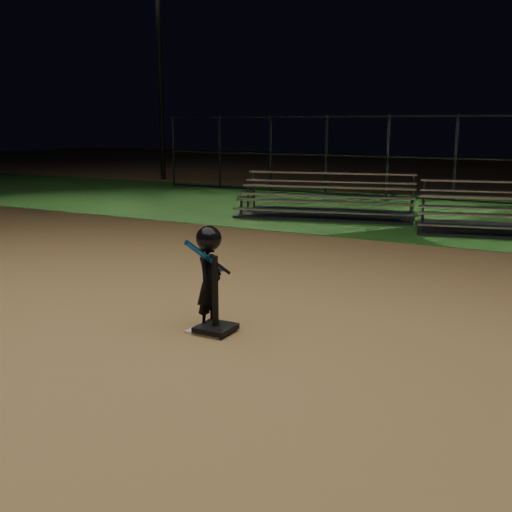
{
  "coord_description": "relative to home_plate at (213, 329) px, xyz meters",
  "views": [
    {
      "loc": [
        3.5,
        -5.4,
        2.23
      ],
      "look_at": [
        0.0,
        1.0,
        0.65
      ],
      "focal_mm": 42.96,
      "sensor_mm": 36.0,
      "label": 1
    }
  ],
  "objects": [
    {
      "name": "home_plate",
      "position": [
        0.0,
        0.0,
        0.0
      ],
      "size": [
        0.45,
        0.45,
        0.02
      ],
      "primitive_type": "cube",
      "color": "beige",
      "rests_on": "ground"
    },
    {
      "name": "grass_strip",
      "position": [
        0.0,
        10.0,
        -0.01
      ],
      "size": [
        60.0,
        8.0,
        0.01
      ],
      "primitive_type": "cube",
      "color": "#245A1D",
      "rests_on": "ground"
    },
    {
      "name": "ground",
      "position": [
        0.0,
        0.0,
        -0.01
      ],
      "size": [
        80.0,
        80.0,
        0.0
      ],
      "primitive_type": "plane",
      "color": "#AE854F",
      "rests_on": "ground"
    },
    {
      "name": "child_batter",
      "position": [
        -0.07,
        0.06,
        0.6
      ],
      "size": [
        0.39,
        0.64,
        1.15
      ],
      "rotation": [
        0.0,
        0.0,
        1.68
      ],
      "color": "black",
      "rests_on": "ground"
    },
    {
      "name": "backstop_fence",
      "position": [
        0.0,
        13.0,
        1.24
      ],
      "size": [
        20.08,
        0.08,
        2.5
      ],
      "color": "#38383D",
      "rests_on": "ground"
    },
    {
      "name": "bleacher_left",
      "position": [
        -2.15,
        8.56,
        0.2
      ],
      "size": [
        4.58,
        2.97,
        1.03
      ],
      "rotation": [
        0.0,
        0.0,
        0.23
      ],
      "color": "#B5B5BA",
      "rests_on": "ground"
    },
    {
      "name": "light_pole_left",
      "position": [
        -12.0,
        14.94,
        4.93
      ],
      "size": [
        0.9,
        0.53,
        8.3
      ],
      "color": "#2D2D30",
      "rests_on": "ground"
    },
    {
      "name": "batting_tee",
      "position": [
        0.07,
        -0.05,
        0.17
      ],
      "size": [
        0.38,
        0.38,
        0.83
      ],
      "color": "black",
      "rests_on": "home_plate"
    }
  ]
}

